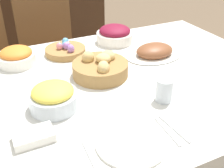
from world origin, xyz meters
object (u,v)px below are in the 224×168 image
ham_platter (154,52)px  knife (167,131)px  pineapple_bowl (53,97)px  spoon (174,129)px  bread_basket (100,68)px  egg_basket (66,50)px  drinking_cup (164,90)px  fork (91,157)px  butter_dish (34,136)px  chair_far_center (53,55)px  sideboard (27,23)px  carrot_bowl (17,57)px  beet_salad_bowl (115,34)px  dinner_plate (131,143)px

ham_platter → knife: ham_platter is taller
pineapple_bowl → spoon: bearing=-42.1°
bread_basket → spoon: bearing=-80.8°
egg_basket → drinking_cup: (0.22, -0.61, 0.03)m
egg_basket → drinking_cup: drinking_cup is taller
fork → bread_basket: bearing=66.4°
fork → butter_dish: (-0.14, 0.16, 0.01)m
fork → knife: size_ratio=1.00×
chair_far_center → knife: bearing=-92.1°
drinking_cup → egg_basket: bearing=110.1°
sideboard → spoon: bearing=-87.1°
ham_platter → carrot_bowl: 0.72m
sideboard → pineapple_bowl: size_ratio=8.27×
spoon → butter_dish: (-0.46, 0.16, 0.01)m
spoon → drinking_cup: drinking_cup is taller
egg_basket → beet_salad_bowl: bearing=7.0°
pineapple_bowl → fork: (0.03, -0.31, -0.05)m
egg_basket → sideboard: bearing=88.7°
chair_far_center → drinking_cup: (0.17, -1.17, 0.30)m
egg_basket → carrot_bowl: size_ratio=1.18×
chair_far_center → spoon: bearing=-90.9°
pineapple_bowl → drinking_cup: (0.42, -0.14, -0.00)m
bread_basket → dinner_plate: 0.49m
beet_salad_bowl → fork: size_ratio=1.31×
dinner_plate → butter_dish: 0.33m
fork → drinking_cup: 0.43m
chair_far_center → drinking_cup: chair_far_center is taller
fork → spoon: same height
fork → spoon: size_ratio=1.00×
knife → spoon: same height
dinner_plate → fork: (-0.14, 0.00, -0.00)m
sideboard → ham_platter: bearing=-77.7°
beet_salad_bowl → spoon: size_ratio=1.31×
knife → sideboard: bearing=95.4°
ham_platter → butter_dish: bearing=-151.8°
bread_basket → fork: bearing=-116.9°
pineapple_bowl → fork: size_ratio=1.16×
carrot_bowl → butter_dish: carrot_bowl is taller
pineapple_bowl → dinner_plate: 0.36m
ham_platter → drinking_cup: size_ratio=3.27×
dinner_plate → butter_dish: (-0.29, 0.16, 0.01)m
egg_basket → butter_dish: bearing=-116.2°
beet_salad_bowl → spoon: 0.84m
sideboard → egg_basket: bearing=-91.3°
beet_salad_bowl → sideboard: bearing=100.5°
beet_salad_bowl → carrot_bowl: 0.58m
chair_far_center → dinner_plate: (-0.07, -1.34, 0.25)m
sideboard → ham_platter: 1.86m
dinner_plate → spoon: size_ratio=1.45×
dinner_plate → spoon: bearing=0.0°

